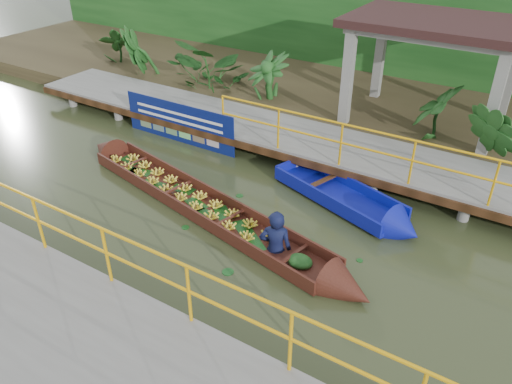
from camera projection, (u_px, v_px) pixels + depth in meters
The scene contains 10 objects.
ground at pixel (194, 210), 10.78m from camera, with size 80.00×80.00×0.00m, color #2E371B.
land_strip at pixel (338, 95), 16.08m from camera, with size 30.00×8.00×0.45m, color #302718.
far_dock at pixel (275, 133), 13.00m from camera, with size 16.00×2.06×1.66m.
near_dock at pixel (66, 349), 7.13m from camera, with size 18.00×2.40×1.73m.
pavilion at pixel (437, 34), 12.50m from camera, with size 4.40×3.00×3.00m.
foliage_backdrop at pixel (373, 24), 16.96m from camera, with size 30.00×0.80×4.00m, color #143F14.
vendor_boat at pixel (213, 206), 10.40m from camera, with size 8.49×2.58×2.09m.
moored_blue_boat at pixel (369, 212), 10.43m from camera, with size 3.75×2.01×0.87m.
blue_banner at pixel (179, 123), 13.38m from camera, with size 3.57×0.04×1.12m.
tropical_plants at pixel (256, 77), 14.81m from camera, with size 14.11×1.11×1.39m.
Camera 1 is at (5.92, -6.91, 5.94)m, focal length 35.00 mm.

